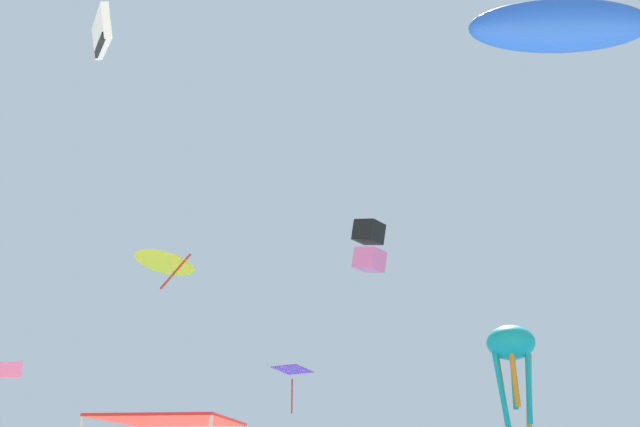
{
  "coord_description": "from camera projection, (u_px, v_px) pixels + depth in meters",
  "views": [
    {
      "loc": [
        2.29,
        -15.17,
        1.52
      ],
      "look_at": [
        -0.24,
        8.43,
        10.52
      ],
      "focal_mm": 38.81,
      "sensor_mm": 36.0,
      "label": 1
    }
  ],
  "objects": [
    {
      "name": "canopy_tent",
      "position": [
        171.0,
        426.0,
        14.74
      ],
      "size": [
        2.63,
        3.18,
        2.65
      ],
      "color": "#B2B2B7",
      "rests_on": "ground"
    },
    {
      "name": "kite_box_black",
      "position": [
        369.0,
        246.0,
        40.6
      ],
      "size": [
        2.11,
        2.04,
        3.21
      ],
      "rotation": [
        0.0,
        0.0,
        4.17
      ],
      "color": "black"
    },
    {
      "name": "kite_delta_yellow",
      "position": [
        166.0,
        258.0,
        43.18
      ],
      "size": [
        5.43,
        5.43,
        3.23
      ],
      "rotation": [
        0.0,
        0.0,
        2.31
      ],
      "color": "yellow"
    },
    {
      "name": "kite_octopus_teal",
      "position": [
        511.0,
        349.0,
        40.54
      ],
      "size": [
        3.15,
        3.15,
        6.61
      ],
      "rotation": [
        0.0,
        0.0,
        1.44
      ],
      "color": "teal"
    },
    {
      "name": "kite_parafoil_white",
      "position": [
        101.0,
        34.0,
        23.45
      ],
      "size": [
        2.03,
        3.6,
        2.37
      ],
      "rotation": [
        0.0,
        0.0,
        5.24
      ],
      "color": "white"
    },
    {
      "name": "kite_inflatable_blue",
      "position": [
        560.0,
        25.0,
        26.42
      ],
      "size": [
        7.1,
        2.88,
        2.77
      ],
      "rotation": [
        0.0,
        0.0,
        3.21
      ],
      "color": "blue"
    },
    {
      "name": "kite_diamond_purple",
      "position": [
        292.0,
        372.0,
        41.94
      ],
      "size": [
        2.56,
        2.56,
        2.71
      ],
      "rotation": [
        0.0,
        0.0,
        5.79
      ],
      "color": "purple"
    }
  ]
}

